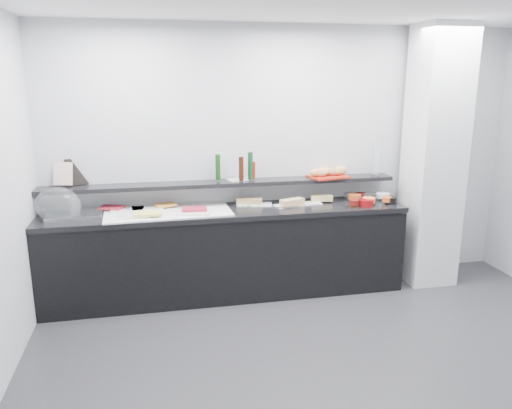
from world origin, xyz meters
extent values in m
plane|color=#2D2D30|center=(0.00, 0.00, 0.00)|extent=(5.00, 5.00, 0.00)
cube|color=#B5B7BD|center=(0.00, 2.00, 1.35)|extent=(5.00, 0.02, 2.70)
cube|color=silver|center=(1.50, 1.65, 1.35)|extent=(0.50, 0.50, 2.70)
cube|color=black|center=(-0.70, 1.70, 0.42)|extent=(3.60, 0.60, 0.85)
cube|color=black|center=(-0.70, 1.70, 0.88)|extent=(3.62, 0.62, 0.05)
cube|color=black|center=(-0.70, 1.88, 1.13)|extent=(3.60, 0.25, 0.04)
cube|color=silver|center=(-2.13, 1.72, 0.92)|extent=(0.52, 0.36, 0.04)
ellipsoid|color=white|center=(-2.27, 1.69, 1.03)|extent=(0.51, 0.42, 0.34)
cube|color=silver|center=(-1.27, 1.68, 0.91)|extent=(1.22, 0.62, 0.01)
cube|color=white|center=(-1.65, 1.82, 0.92)|extent=(0.33, 0.24, 0.01)
cube|color=maroon|center=(-1.81, 1.86, 0.94)|extent=(0.25, 0.21, 0.02)
cube|color=white|center=(-1.47, 1.84, 0.92)|extent=(0.31, 0.22, 0.01)
cube|color=orange|center=(-1.29, 1.85, 0.94)|extent=(0.24, 0.20, 0.02)
cube|color=white|center=(-1.59, 1.57, 0.92)|extent=(0.30, 0.21, 0.01)
cube|color=#F7DC60|center=(-1.46, 1.55, 0.94)|extent=(0.25, 0.17, 0.02)
cube|color=white|center=(-1.02, 1.57, 0.92)|extent=(0.36, 0.29, 0.01)
cube|color=maroon|center=(-1.02, 1.62, 0.94)|extent=(0.24, 0.16, 0.02)
cube|color=white|center=(-0.39, 1.82, 0.91)|extent=(0.38, 0.22, 0.01)
cube|color=tan|center=(-0.44, 1.82, 0.94)|extent=(0.28, 0.17, 0.06)
cylinder|color=#B5B7BC|center=(-0.46, 1.74, 0.92)|extent=(0.15, 0.06, 0.01)
cube|color=white|center=(-0.04, 1.72, 0.91)|extent=(0.34, 0.22, 0.01)
cube|color=tan|center=(-0.02, 1.69, 0.94)|extent=(0.27, 0.18, 0.06)
cylinder|color=#B3B6BA|center=(-0.14, 1.62, 0.92)|extent=(0.16, 0.04, 0.01)
cube|color=white|center=(0.13, 1.74, 0.91)|extent=(0.33, 0.15, 0.01)
cube|color=tan|center=(0.33, 1.80, 0.94)|extent=(0.23, 0.11, 0.06)
cylinder|color=silver|center=(0.23, 1.74, 0.92)|extent=(0.16, 0.03, 0.01)
cylinder|color=white|center=(0.69, 1.84, 0.94)|extent=(0.18, 0.18, 0.07)
cylinder|color=#C64E1B|center=(0.69, 1.78, 0.95)|extent=(0.17, 0.17, 0.05)
cylinder|color=black|center=(0.69, 1.79, 0.94)|extent=(0.13, 0.13, 0.07)
cylinder|color=#570C0E|center=(0.78, 1.83, 0.95)|extent=(0.12, 0.12, 0.05)
cylinder|color=white|center=(0.88, 1.79, 0.94)|extent=(0.24, 0.24, 0.07)
cylinder|color=white|center=(1.01, 1.77, 0.95)|extent=(0.14, 0.14, 0.05)
cylinder|color=maroon|center=(0.71, 1.55, 0.94)|extent=(0.19, 0.19, 0.07)
cylinder|color=#59100C|center=(0.58, 1.54, 0.95)|extent=(0.12, 0.12, 0.05)
cylinder|color=silver|center=(0.72, 1.60, 0.94)|extent=(0.16, 0.16, 0.07)
cylinder|color=orange|center=(0.77, 1.60, 0.95)|extent=(0.16, 0.16, 0.05)
cylinder|color=black|center=(1.01, 1.59, 0.94)|extent=(0.14, 0.14, 0.07)
cylinder|color=#C5511A|center=(0.96, 1.59, 0.95)|extent=(0.12, 0.12, 0.05)
cube|color=black|center=(-2.12, 2.00, 1.28)|extent=(0.22, 0.14, 0.26)
cube|color=beige|center=(-2.24, 1.92, 1.28)|extent=(0.20, 0.10, 0.22)
cube|color=silver|center=(-0.53, 1.91, 1.16)|extent=(0.26, 0.20, 0.01)
cylinder|color=#123A0F|center=(-0.75, 1.91, 1.29)|extent=(0.06, 0.06, 0.26)
cylinder|color=black|center=(-0.52, 1.84, 1.28)|extent=(0.06, 0.06, 0.24)
cylinder|color=#0F3719|center=(-0.42, 1.87, 1.30)|extent=(0.05, 0.05, 0.28)
cylinder|color=#A51D0B|center=(-0.38, 1.89, 1.25)|extent=(0.04, 0.04, 0.18)
cylinder|color=silver|center=(-0.49, 1.89, 1.20)|extent=(0.04, 0.04, 0.07)
cylinder|color=white|center=(-0.48, 1.92, 1.20)|extent=(0.04, 0.04, 0.07)
cube|color=#AE2212|center=(0.41, 1.86, 1.16)|extent=(0.45, 0.36, 0.02)
ellipsoid|color=#B48544|center=(0.42, 1.98, 1.21)|extent=(0.15, 0.13, 0.08)
ellipsoid|color=#D7AA52|center=(0.59, 1.95, 1.21)|extent=(0.14, 0.09, 0.08)
ellipsoid|color=tan|center=(0.29, 1.84, 1.21)|extent=(0.16, 0.11, 0.08)
ellipsoid|color=#BB7847|center=(0.31, 1.81, 1.21)|extent=(0.15, 0.13, 0.08)
ellipsoid|color=#AF6C42|center=(0.47, 1.86, 1.21)|extent=(0.15, 0.11, 0.08)
ellipsoid|color=tan|center=(0.38, 1.88, 1.21)|extent=(0.16, 0.11, 0.08)
ellipsoid|color=#B77F46|center=(0.53, 1.86, 1.21)|extent=(0.18, 0.15, 0.08)
cylinder|color=white|center=(0.94, 1.85, 1.30)|extent=(0.12, 0.12, 0.30)
camera|label=1|loc=(-1.39, -3.05, 2.15)|focal=35.00mm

